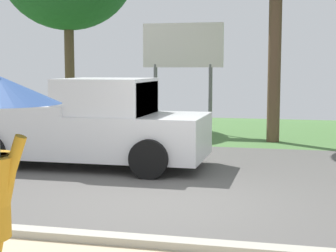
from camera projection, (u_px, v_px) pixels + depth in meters
name	position (u px, v px, depth m)	size (l,w,h in m)	color
ground_plane	(199.00, 170.00, 11.21)	(40.00, 22.00, 0.20)	#565451
pickup_truck	(86.00, 125.00, 11.43)	(5.20, 2.28, 1.88)	silver
roadside_billboard	(183.00, 53.00, 16.94)	(2.60, 0.12, 3.50)	slate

